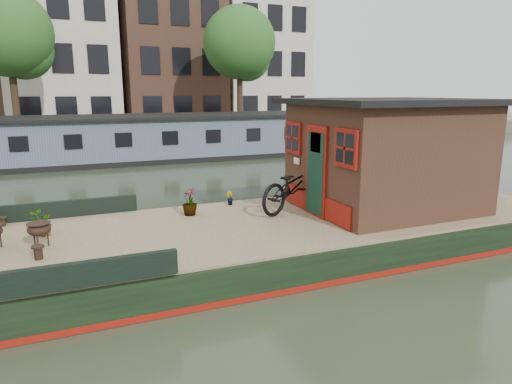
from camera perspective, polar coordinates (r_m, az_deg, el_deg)
name	(u,v)px	position (r m, az deg, el deg)	size (l,w,h in m)	color
ground	(297,247)	(9.76, 5.13, -6.86)	(120.00, 120.00, 0.00)	#273220
houseboat_hull	(238,243)	(9.15, -2.28, -6.35)	(14.01, 4.02, 0.60)	black
houseboat_deck	(297,219)	(9.57, 5.20, -3.33)	(11.80, 3.80, 0.05)	#9B865F
bow_bulwark	(27,240)	(8.49, -26.74, -5.33)	(3.00, 4.00, 0.35)	black
cabin	(386,154)	(10.51, 15.95, 4.65)	(4.00, 3.50, 2.42)	black
bicycle	(294,186)	(10.01, 4.76, 0.78)	(0.73, 2.10, 1.10)	black
potted_plant_b	(230,198)	(10.55, -3.31, -0.76)	(0.18, 0.14, 0.32)	brown
potted_plant_c	(43,224)	(9.14, -25.09, -3.60)	(0.41, 0.36, 0.46)	#A0632E
potted_plant_d	(190,202)	(9.74, -8.30, -1.20)	(0.33, 0.33, 0.59)	brown
brazier_front	(40,235)	(8.51, -25.43, -4.88)	(0.40, 0.40, 0.43)	black
bollard_port	(2,221)	(10.19, -29.13, -3.23)	(0.16, 0.16, 0.19)	black
bollard_stbd	(38,252)	(7.96, -25.57, -6.83)	(0.20, 0.20, 0.22)	black
far_houseboat	(161,139)	(22.65, -11.76, 6.53)	(20.40, 4.40, 2.11)	#4C5A66
quay	(140,137)	(29.07, -14.27, 6.65)	(60.00, 6.00, 0.90)	#47443F
townhouse_row	(121,24)	(36.20, -16.51, 19.44)	(27.25, 8.00, 16.50)	brown
tree_left	(11,37)	(27.38, -28.25, 16.68)	(4.40, 4.40, 7.40)	#332316
tree_right	(241,46)	(29.26, -1.86, 17.74)	(4.40, 4.40, 7.40)	#332316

